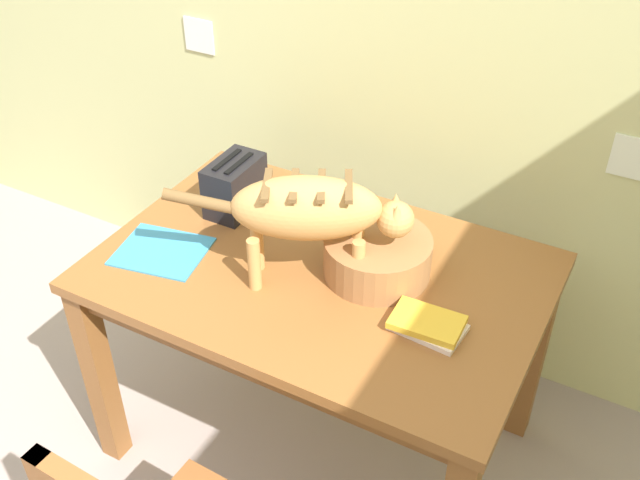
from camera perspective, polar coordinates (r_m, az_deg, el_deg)
wall_rear at (r=2.51m, az=4.93°, el=16.81°), size 4.43×0.11×2.50m
dining_table at (r=2.20m, az=-0.00°, el=-4.04°), size 1.27×0.84×0.75m
cat at (r=1.97m, az=-0.61°, el=2.19°), size 0.61×0.35×0.33m
saucer_bowl at (r=2.10m, az=5.47°, el=-2.72°), size 0.18×0.18×0.03m
coffee_mug at (r=2.07m, az=5.63°, el=-1.58°), size 0.13×0.09×0.08m
magazine at (r=2.24m, az=-12.00°, el=-0.84°), size 0.29×0.26×0.01m
book_stack at (r=1.95m, az=8.22°, el=-6.39°), size 0.19×0.13×0.03m
wicker_basket at (r=2.09m, az=4.41°, el=-1.18°), size 0.30×0.30×0.12m
toaster at (r=2.35m, az=-6.53°, el=4.15°), size 0.12×0.20×0.18m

